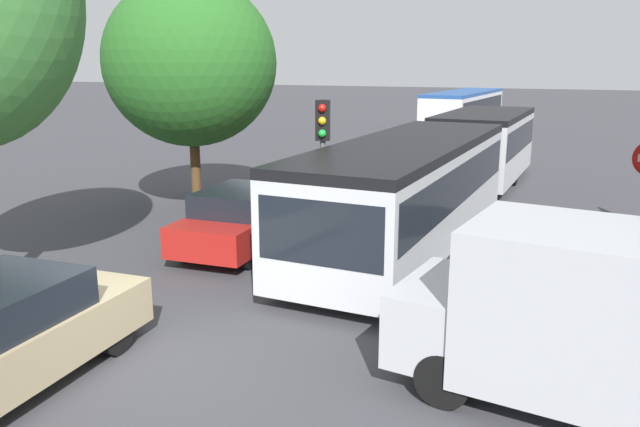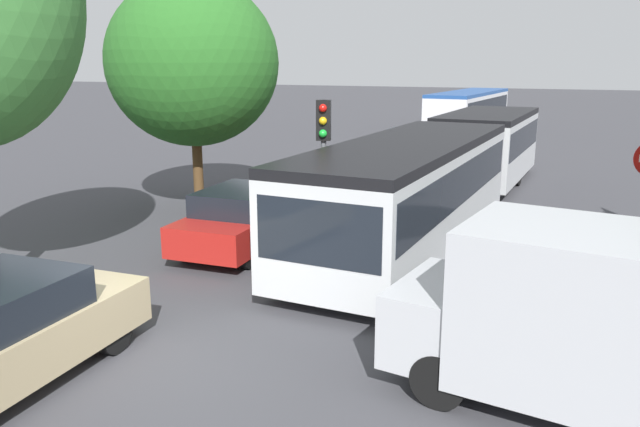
{
  "view_description": "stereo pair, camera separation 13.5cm",
  "coord_description": "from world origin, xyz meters",
  "px_view_note": "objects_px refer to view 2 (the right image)",
  "views": [
    {
      "loc": [
        4.96,
        -6.73,
        4.23
      ],
      "look_at": [
        0.2,
        4.72,
        1.2
      ],
      "focal_mm": 35.0,
      "sensor_mm": 36.0,
      "label": 1
    },
    {
      "loc": [
        5.08,
        -6.68,
        4.23
      ],
      "look_at": [
        0.2,
        4.72,
        1.2
      ],
      "focal_mm": 35.0,
      "sensor_mm": 36.0,
      "label": 2
    }
  ],
  "objects_px": {
    "queued_car_red": "(244,218)",
    "queued_car_graphite": "(347,174)",
    "city_bus_rear": "(469,108)",
    "queued_car_white": "(407,148)",
    "white_van": "(618,322)",
    "traffic_light": "(323,140)",
    "tree_left_mid": "(193,63)",
    "articulated_bus": "(449,164)"
  },
  "relations": [
    {
      "from": "queued_car_red",
      "to": "queued_car_graphite",
      "type": "relative_size",
      "value": 0.93
    },
    {
      "from": "traffic_light",
      "to": "tree_left_mid",
      "type": "xyz_separation_m",
      "value": [
        -4.75,
        1.97,
        1.7
      ]
    },
    {
      "from": "articulated_bus",
      "to": "white_van",
      "type": "xyz_separation_m",
      "value": [
        4.0,
        -9.56,
        -0.21
      ]
    },
    {
      "from": "city_bus_rear",
      "to": "white_van",
      "type": "height_order",
      "value": "city_bus_rear"
    },
    {
      "from": "articulated_bus",
      "to": "queued_car_red",
      "type": "bearing_deg",
      "value": -32.66
    },
    {
      "from": "queued_car_white",
      "to": "white_van",
      "type": "height_order",
      "value": "white_van"
    },
    {
      "from": "queued_car_white",
      "to": "city_bus_rear",
      "type": "bearing_deg",
      "value": -1.95
    },
    {
      "from": "queued_car_white",
      "to": "tree_left_mid",
      "type": "xyz_separation_m",
      "value": [
        -3.42,
        -10.12,
        3.43
      ]
    },
    {
      "from": "articulated_bus",
      "to": "traffic_light",
      "type": "relative_size",
      "value": 5.0
    },
    {
      "from": "white_van",
      "to": "traffic_light",
      "type": "height_order",
      "value": "traffic_light"
    },
    {
      "from": "white_van",
      "to": "tree_left_mid",
      "type": "height_order",
      "value": "tree_left_mid"
    },
    {
      "from": "articulated_bus",
      "to": "tree_left_mid",
      "type": "relative_size",
      "value": 2.61
    },
    {
      "from": "queued_car_red",
      "to": "white_van",
      "type": "xyz_separation_m",
      "value": [
        7.63,
        -4.44,
        0.52
      ]
    },
    {
      "from": "articulated_bus",
      "to": "queued_car_red",
      "type": "relative_size",
      "value": 4.07
    },
    {
      "from": "tree_left_mid",
      "to": "queued_car_red",
      "type": "bearing_deg",
      "value": -41.91
    },
    {
      "from": "queued_car_red",
      "to": "queued_car_graphite",
      "type": "height_order",
      "value": "queued_car_graphite"
    },
    {
      "from": "traffic_light",
      "to": "tree_left_mid",
      "type": "height_order",
      "value": "tree_left_mid"
    },
    {
      "from": "white_van",
      "to": "city_bus_rear",
      "type": "bearing_deg",
      "value": -69.22
    },
    {
      "from": "articulated_bus",
      "to": "city_bus_rear",
      "type": "distance_m",
      "value": 23.17
    },
    {
      "from": "city_bus_rear",
      "to": "tree_left_mid",
      "type": "bearing_deg",
      "value": 176.74
    },
    {
      "from": "queued_car_red",
      "to": "queued_car_graphite",
      "type": "xyz_separation_m",
      "value": [
        0.25,
        6.0,
        0.05
      ]
    },
    {
      "from": "queued_car_red",
      "to": "queued_car_graphite",
      "type": "bearing_deg",
      "value": -5.1
    },
    {
      "from": "city_bus_rear",
      "to": "queued_car_red",
      "type": "distance_m",
      "value": 28.04
    },
    {
      "from": "queued_car_white",
      "to": "tree_left_mid",
      "type": "distance_m",
      "value": 11.22
    },
    {
      "from": "city_bus_rear",
      "to": "queued_car_red",
      "type": "xyz_separation_m",
      "value": [
        -0.12,
        -28.03,
        -0.68
      ]
    },
    {
      "from": "articulated_bus",
      "to": "white_van",
      "type": "height_order",
      "value": "articulated_bus"
    },
    {
      "from": "queued_car_white",
      "to": "tree_left_mid",
      "type": "relative_size",
      "value": 0.68
    },
    {
      "from": "queued_car_white",
      "to": "traffic_light",
      "type": "distance_m",
      "value": 12.28
    },
    {
      "from": "white_van",
      "to": "tree_left_mid",
      "type": "relative_size",
      "value": 0.8
    },
    {
      "from": "traffic_light",
      "to": "queued_car_red",
      "type": "bearing_deg",
      "value": -79.93
    },
    {
      "from": "articulated_bus",
      "to": "city_bus_rear",
      "type": "bearing_deg",
      "value": -168.65
    },
    {
      "from": "queued_car_white",
      "to": "tree_left_mid",
      "type": "height_order",
      "value": "tree_left_mid"
    },
    {
      "from": "city_bus_rear",
      "to": "traffic_light",
      "type": "relative_size",
      "value": 3.36
    },
    {
      "from": "articulated_bus",
      "to": "traffic_light",
      "type": "distance_m",
      "value": 4.85
    },
    {
      "from": "queued_car_graphite",
      "to": "traffic_light",
      "type": "xyz_separation_m",
      "value": [
        1.38,
        -5.17,
        1.72
      ]
    },
    {
      "from": "city_bus_rear",
      "to": "queued_car_white",
      "type": "bearing_deg",
      "value": -175.24
    },
    {
      "from": "queued_car_white",
      "to": "traffic_light",
      "type": "bearing_deg",
      "value": -176.4
    },
    {
      "from": "queued_car_white",
      "to": "white_van",
      "type": "xyz_separation_m",
      "value": [
        7.32,
        -17.35,
        0.47
      ]
    },
    {
      "from": "queued_car_graphite",
      "to": "queued_car_white",
      "type": "xyz_separation_m",
      "value": [
        0.06,
        6.91,
        -0.01
      ]
    },
    {
      "from": "city_bus_rear",
      "to": "queued_car_graphite",
      "type": "xyz_separation_m",
      "value": [
        0.13,
        -22.03,
        -0.63
      ]
    },
    {
      "from": "articulated_bus",
      "to": "queued_car_red",
      "type": "xyz_separation_m",
      "value": [
        -3.63,
        -5.13,
        -0.73
      ]
    },
    {
      "from": "articulated_bus",
      "to": "white_van",
      "type": "bearing_deg",
      "value": 25.36
    }
  ]
}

